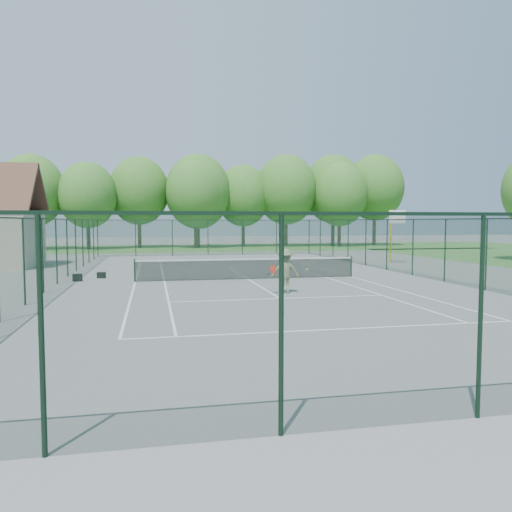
# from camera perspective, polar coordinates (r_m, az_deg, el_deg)

# --- Properties ---
(ground) EXTENTS (140.00, 140.00, 0.00)m
(ground) POSITION_cam_1_polar(r_m,az_deg,el_deg) (24.97, -0.94, -2.66)
(ground) COLOR slate
(ground) RESTS_ON ground
(grass_far) EXTENTS (80.00, 16.00, 0.01)m
(grass_far) POSITION_cam_1_polar(r_m,az_deg,el_deg) (54.63, -6.88, 0.94)
(grass_far) COLOR #457F31
(grass_far) RESTS_ON ground
(court_lines) EXTENTS (11.05, 23.85, 0.01)m
(court_lines) POSITION_cam_1_polar(r_m,az_deg,el_deg) (24.97, -0.94, -2.65)
(court_lines) COLOR white
(court_lines) RESTS_ON ground
(tennis_net) EXTENTS (11.08, 0.08, 1.10)m
(tennis_net) POSITION_cam_1_polar(r_m,az_deg,el_deg) (24.91, -0.94, -1.35)
(tennis_net) COLOR black
(tennis_net) RESTS_ON ground
(fence_enclosure) EXTENTS (18.05, 36.05, 3.02)m
(fence_enclosure) POSITION_cam_1_polar(r_m,az_deg,el_deg) (24.84, -0.94, 0.91)
(fence_enclosure) COLOR #173520
(fence_enclosure) RESTS_ON ground
(tree_line_far) EXTENTS (39.40, 6.40, 9.70)m
(tree_line_far) POSITION_cam_1_polar(r_m,az_deg,el_deg) (54.64, -6.93, 7.22)
(tree_line_far) COLOR #473124
(tree_line_far) RESTS_ON ground
(basketball_goal) EXTENTS (1.20, 1.43, 3.65)m
(basketball_goal) POSITION_cam_1_polar(r_m,az_deg,el_deg) (35.84, 15.53, 3.33)
(basketball_goal) COLOR #F3B903
(basketball_goal) RESTS_ON ground
(sports_bag_a) EXTENTS (0.47, 0.31, 0.36)m
(sports_bag_a) POSITION_cam_1_polar(r_m,az_deg,el_deg) (25.58, -19.73, -2.33)
(sports_bag_a) COLOR black
(sports_bag_a) RESTS_ON ground
(sports_bag_b) EXTENTS (0.45, 0.34, 0.31)m
(sports_bag_b) POSITION_cam_1_polar(r_m,az_deg,el_deg) (26.56, -17.26, -2.11)
(sports_bag_b) COLOR black
(sports_bag_b) RESTS_ON ground
(tennis_player) EXTENTS (1.97, 0.87, 1.79)m
(tennis_player) POSITION_cam_1_polar(r_m,az_deg,el_deg) (20.13, 3.34, -1.72)
(tennis_player) COLOR #666C4B
(tennis_player) RESTS_ON ground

